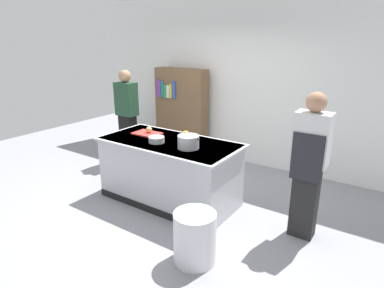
{
  "coord_description": "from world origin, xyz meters",
  "views": [
    {
      "loc": [
        2.67,
        -3.36,
        2.25
      ],
      "look_at": [
        0.25,
        0.2,
        0.85
      ],
      "focal_mm": 30.52,
      "sensor_mm": 36.0,
      "label": 1
    }
  ],
  "objects_px": {
    "onion": "(149,130)",
    "mixing_bowl": "(157,140)",
    "stock_pot": "(188,142)",
    "trash_bin": "(195,237)",
    "bookshelf": "(181,112)",
    "person_chef": "(309,164)",
    "person_guest": "(127,115)",
    "juice_cup": "(186,135)"
  },
  "relations": [
    {
      "from": "stock_pot",
      "to": "juice_cup",
      "type": "height_order",
      "value": "stock_pot"
    },
    {
      "from": "juice_cup",
      "to": "bookshelf",
      "type": "height_order",
      "value": "bookshelf"
    },
    {
      "from": "person_chef",
      "to": "onion",
      "type": "bearing_deg",
      "value": 84.29
    },
    {
      "from": "bookshelf",
      "to": "juice_cup",
      "type": "bearing_deg",
      "value": -52.04
    },
    {
      "from": "onion",
      "to": "trash_bin",
      "type": "relative_size",
      "value": 0.16
    },
    {
      "from": "trash_bin",
      "to": "person_chef",
      "type": "relative_size",
      "value": 0.33
    },
    {
      "from": "person_guest",
      "to": "person_chef",
      "type": "bearing_deg",
      "value": 62.12
    },
    {
      "from": "person_chef",
      "to": "person_guest",
      "type": "xyz_separation_m",
      "value": [
        -3.47,
        0.64,
        -0.0
      ]
    },
    {
      "from": "person_guest",
      "to": "onion",
      "type": "bearing_deg",
      "value": 41.1
    },
    {
      "from": "juice_cup",
      "to": "bookshelf",
      "type": "relative_size",
      "value": 0.06
    },
    {
      "from": "mixing_bowl",
      "to": "juice_cup",
      "type": "height_order",
      "value": "juice_cup"
    },
    {
      "from": "onion",
      "to": "bookshelf",
      "type": "distance_m",
      "value": 1.81
    },
    {
      "from": "onion",
      "to": "person_chef",
      "type": "distance_m",
      "value": 2.31
    },
    {
      "from": "mixing_bowl",
      "to": "juice_cup",
      "type": "distance_m",
      "value": 0.44
    },
    {
      "from": "trash_bin",
      "to": "juice_cup",
      "type": "bearing_deg",
      "value": 128.57
    },
    {
      "from": "mixing_bowl",
      "to": "person_guest",
      "type": "xyz_separation_m",
      "value": [
        -1.52,
        0.96,
        -0.03
      ]
    },
    {
      "from": "bookshelf",
      "to": "onion",
      "type": "bearing_deg",
      "value": -69.29
    },
    {
      "from": "stock_pot",
      "to": "mixing_bowl",
      "type": "relative_size",
      "value": 1.58
    },
    {
      "from": "person_chef",
      "to": "bookshelf",
      "type": "distance_m",
      "value": 3.36
    },
    {
      "from": "juice_cup",
      "to": "person_guest",
      "type": "relative_size",
      "value": 0.06
    },
    {
      "from": "onion",
      "to": "person_guest",
      "type": "distance_m",
      "value": 1.36
    },
    {
      "from": "mixing_bowl",
      "to": "bookshelf",
      "type": "distance_m",
      "value": 2.18
    },
    {
      "from": "mixing_bowl",
      "to": "trash_bin",
      "type": "distance_m",
      "value": 1.55
    },
    {
      "from": "trash_bin",
      "to": "person_chef",
      "type": "xyz_separation_m",
      "value": [
        0.79,
        1.12,
        0.63
      ]
    },
    {
      "from": "juice_cup",
      "to": "trash_bin",
      "type": "xyz_separation_m",
      "value": [
        0.94,
        -1.18,
        -0.67
      ]
    },
    {
      "from": "juice_cup",
      "to": "person_guest",
      "type": "xyz_separation_m",
      "value": [
        -1.73,
        0.57,
        -0.04
      ]
    },
    {
      "from": "stock_pot",
      "to": "trash_bin",
      "type": "xyz_separation_m",
      "value": [
        0.66,
        -0.84,
        -0.7
      ]
    },
    {
      "from": "stock_pot",
      "to": "mixing_bowl",
      "type": "bearing_deg",
      "value": -174.85
    },
    {
      "from": "stock_pot",
      "to": "mixing_bowl",
      "type": "height_order",
      "value": "stock_pot"
    },
    {
      "from": "onion",
      "to": "stock_pot",
      "type": "height_order",
      "value": "stock_pot"
    },
    {
      "from": "stock_pot",
      "to": "juice_cup",
      "type": "relative_size",
      "value": 3.44
    },
    {
      "from": "onion",
      "to": "mixing_bowl",
      "type": "distance_m",
      "value": 0.44
    },
    {
      "from": "mixing_bowl",
      "to": "stock_pot",
      "type": "bearing_deg",
      "value": 5.15
    },
    {
      "from": "person_chef",
      "to": "juice_cup",
      "type": "bearing_deg",
      "value": 80.38
    },
    {
      "from": "onion",
      "to": "juice_cup",
      "type": "height_order",
      "value": "onion"
    },
    {
      "from": "trash_bin",
      "to": "bookshelf",
      "type": "bearing_deg",
      "value": 128.23
    },
    {
      "from": "stock_pot",
      "to": "juice_cup",
      "type": "bearing_deg",
      "value": 129.27
    },
    {
      "from": "stock_pot",
      "to": "trash_bin",
      "type": "distance_m",
      "value": 1.28
    },
    {
      "from": "juice_cup",
      "to": "stock_pot",
      "type": "bearing_deg",
      "value": -50.73
    },
    {
      "from": "mixing_bowl",
      "to": "bookshelf",
      "type": "xyz_separation_m",
      "value": [
        -1.0,
        1.94,
        -0.09
      ]
    },
    {
      "from": "onion",
      "to": "person_guest",
      "type": "height_order",
      "value": "person_guest"
    },
    {
      "from": "onion",
      "to": "juice_cup",
      "type": "distance_m",
      "value": 0.59
    }
  ]
}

